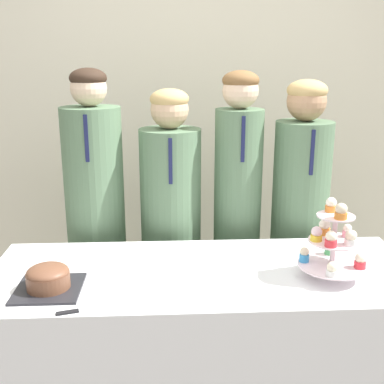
# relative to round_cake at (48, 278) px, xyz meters

# --- Properties ---
(wall_back) EXTENTS (9.00, 0.06, 2.70)m
(wall_back) POSITION_rel_round_cake_xyz_m (0.60, 1.55, 0.55)
(wall_back) COLOR beige
(wall_back) RESTS_ON ground_plane
(table) EXTENTS (1.76, 0.68, 0.75)m
(table) POSITION_rel_round_cake_xyz_m (0.60, 0.14, -0.42)
(table) COLOR white
(table) RESTS_ON ground_plane
(round_cake) EXTENTS (0.24, 0.24, 0.10)m
(round_cake) POSITION_rel_round_cake_xyz_m (0.00, 0.00, 0.00)
(round_cake) COLOR #232328
(round_cake) RESTS_ON table
(cake_knife) EXTENTS (0.25, 0.08, 0.01)m
(cake_knife) POSITION_rel_round_cake_xyz_m (0.15, -0.16, -0.05)
(cake_knife) COLOR silver
(cake_knife) RESTS_ON table
(cupcake_stand) EXTENTS (0.27, 0.27, 0.32)m
(cupcake_stand) POSITION_rel_round_cake_xyz_m (1.10, 0.05, 0.10)
(cupcake_stand) COLOR silver
(cupcake_stand) RESTS_ON table
(student_0) EXTENTS (0.30, 0.30, 1.55)m
(student_0) POSITION_rel_round_cake_xyz_m (0.08, 0.70, -0.07)
(student_0) COLOR #567556
(student_0) RESTS_ON ground_plane
(student_1) EXTENTS (0.31, 0.32, 1.45)m
(student_1) POSITION_rel_round_cake_xyz_m (0.47, 0.70, -0.11)
(student_1) COLOR #567556
(student_1) RESTS_ON ground_plane
(student_2) EXTENTS (0.24, 0.25, 1.54)m
(student_2) POSITION_rel_round_cake_xyz_m (0.81, 0.70, -0.05)
(student_2) COLOR #567556
(student_2) RESTS_ON ground_plane
(student_3) EXTENTS (0.29, 0.30, 1.49)m
(student_3) POSITION_rel_round_cake_xyz_m (1.14, 0.70, -0.08)
(student_3) COLOR #567556
(student_3) RESTS_ON ground_plane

